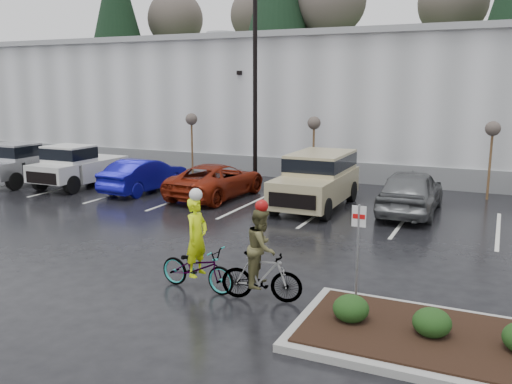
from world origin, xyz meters
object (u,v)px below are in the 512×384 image
at_px(pickup_silver, 30,162).
at_px(pickup_white, 84,164).
at_px(cyclist_hivis, 197,259).
at_px(suv_tan, 316,181).
at_px(sapling_mid, 314,127).
at_px(car_blue, 144,175).
at_px(sapling_east, 493,133).
at_px(cyclist_olive, 262,264).
at_px(sapling_west, 192,123).
at_px(car_red, 217,180).
at_px(car_grey, 411,191).
at_px(lamppost, 255,60).
at_px(fire_lane_sign, 358,241).

xyz_separation_m(pickup_silver, pickup_white, (2.96, 0.38, 0.00)).
xyz_separation_m(pickup_white, cyclist_hivis, (11.46, -9.08, -0.25)).
bearing_deg(cyclist_hivis, suv_tan, 6.25).
height_order(sapling_mid, car_blue, sapling_mid).
height_order(car_blue, cyclist_hivis, cyclist_hivis).
bearing_deg(sapling_east, cyclist_olive, -107.12).
distance_m(cyclist_hivis, cyclist_olive, 1.60).
bearing_deg(suv_tan, sapling_west, 151.99).
relative_size(cyclist_hivis, cyclist_olive, 1.05).
distance_m(sapling_west, sapling_mid, 6.50).
height_order(sapling_west, car_red, sapling_west).
bearing_deg(car_grey, sapling_west, -18.41).
bearing_deg(cyclist_olive, pickup_white, 45.12).
xyz_separation_m(pickup_silver, cyclist_olive, (16.02, -8.67, -0.15)).
height_order(lamppost, cyclist_hivis, lamppost).
bearing_deg(car_blue, sapling_mid, -141.22).
bearing_deg(car_blue, sapling_east, -158.62).
relative_size(sapling_east, cyclist_hivis, 1.34).
relative_size(sapling_mid, car_red, 0.63).
bearing_deg(pickup_silver, cyclist_olive, -28.43).
distance_m(sapling_mid, car_blue, 7.93).
distance_m(sapling_east, cyclist_hivis, 14.77).
distance_m(sapling_mid, cyclist_olive, 13.98).
height_order(sapling_west, car_grey, sapling_west).
height_order(lamppost, sapling_mid, lamppost).
xyz_separation_m(lamppost, car_red, (-0.31, -3.16, -4.98)).
bearing_deg(cyclist_olive, sapling_east, -27.26).
height_order(sapling_west, sapling_east, same).
distance_m(car_blue, suv_tan, 7.82).
relative_size(fire_lane_sign, suv_tan, 0.43).
distance_m(sapling_west, cyclist_hivis, 15.92).
bearing_deg(cyclist_hivis, sapling_west, 36.42).
height_order(sapling_mid, pickup_silver, sapling_mid).
distance_m(fire_lane_sign, car_grey, 9.07).
distance_m(sapling_west, car_blue, 4.86).
relative_size(sapling_west, cyclist_olive, 1.42).
height_order(fire_lane_sign, car_blue, fire_lane_sign).
bearing_deg(lamppost, cyclist_olive, -64.76).
distance_m(pickup_silver, suv_tan, 14.21).
bearing_deg(cyclist_hivis, cyclist_olive, -84.21).
relative_size(sapling_mid, cyclist_olive, 1.42).
distance_m(car_blue, cyclist_olive, 13.19).
xyz_separation_m(lamppost, sapling_west, (-4.00, 1.00, -2.96)).
bearing_deg(pickup_white, cyclist_hivis, -38.40).
bearing_deg(lamppost, sapling_east, 5.71).
xyz_separation_m(sapling_mid, suv_tan, (1.54, -4.28, -1.70)).
bearing_deg(cyclist_hivis, fire_lane_sign, -74.57).
height_order(suv_tan, cyclist_olive, cyclist_olive).
distance_m(sapling_east, car_red, 11.30).
xyz_separation_m(sapling_mid, fire_lane_sign, (5.30, -12.80, -1.32)).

